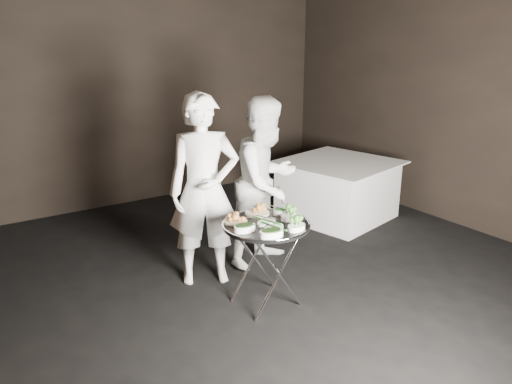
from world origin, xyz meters
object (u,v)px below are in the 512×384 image
serving_tray (266,225)px  waiter_left (204,191)px  tray_stand (266,260)px  dining_table (337,189)px  waiter_right (267,182)px

serving_tray → waiter_left: size_ratio=0.42×
serving_tray → tray_stand: bearing=0.0°
serving_tray → waiter_left: 0.72m
waiter_left → dining_table: waiter_left is taller
serving_tray → waiter_left: bearing=106.8°
tray_stand → dining_table: size_ratio=0.57×
tray_stand → waiter_left: bearing=106.8°
waiter_left → waiter_right: size_ratio=1.05×
waiter_left → dining_table: 2.27m
tray_stand → waiter_left: waiter_left is taller
waiter_left → waiter_right: waiter_left is taller
serving_tray → waiter_right: size_ratio=0.43×
tray_stand → serving_tray: 0.32m
serving_tray → dining_table: bearing=32.7°
waiter_left → tray_stand: bearing=-50.4°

